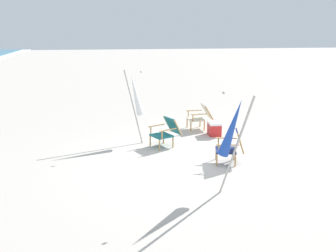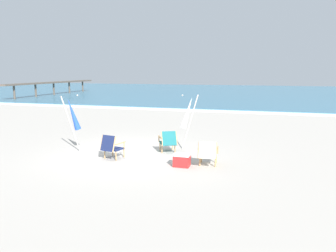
{
  "view_description": "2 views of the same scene",
  "coord_description": "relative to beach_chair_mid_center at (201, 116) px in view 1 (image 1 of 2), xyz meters",
  "views": [
    {
      "loc": [
        -8.9,
        1.81,
        3.31
      ],
      "look_at": [
        0.89,
        0.66,
        0.67
      ],
      "focal_mm": 42.0,
      "sensor_mm": 36.0,
      "label": 1
    },
    {
      "loc": [
        4.57,
        -10.21,
        2.89
      ],
      "look_at": [
        0.93,
        1.89,
        0.73
      ],
      "focal_mm": 35.0,
      "sensor_mm": 36.0,
      "label": 2
    }
  ],
  "objects": [
    {
      "name": "cooler_box",
      "position": [
        -0.75,
        -0.26,
        -0.22
      ],
      "size": [
        0.49,
        0.35,
        0.4
      ],
      "color": "red",
      "rests_on": "ground"
    },
    {
      "name": "beach_chair_back_right",
      "position": [
        -1.64,
        1.28,
        0.0
      ],
      "size": [
        0.85,
        0.93,
        0.79
      ],
      "color": "#196066",
      "rests_on": "ground"
    },
    {
      "name": "umbrella_furled_blue",
      "position": [
        -4.89,
        0.4,
        0.92
      ],
      "size": [
        0.5,
        0.64,
        2.05
      ],
      "color": "#B7B2A8",
      "rests_on": "ground"
    },
    {
      "name": "beach_chair_front_left",
      "position": [
        -3.16,
        -0.12,
        0.01
      ],
      "size": [
        0.7,
        0.77,
        0.82
      ],
      "color": "#19234C",
      "rests_on": "ground"
    },
    {
      "name": "ground_plane",
      "position": [
        -2.95,
        0.63,
        -0.42
      ],
      "size": [
        80.0,
        80.0,
        0.0
      ],
      "primitive_type": "plane",
      "color": "#B2AAA0"
    },
    {
      "name": "umbrella_furled_white",
      "position": [
        -1.13,
        2.08,
        0.9
      ],
      "size": [
        0.64,
        0.61,
        2.03
      ],
      "color": "#B7B2A8",
      "rests_on": "ground"
    },
    {
      "name": "beach_chair_mid_center",
      "position": [
        0.0,
        0.0,
        0.0
      ],
      "size": [
        0.64,
        0.82,
        0.78
      ],
      "color": "beige",
      "rests_on": "ground"
    }
  ]
}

